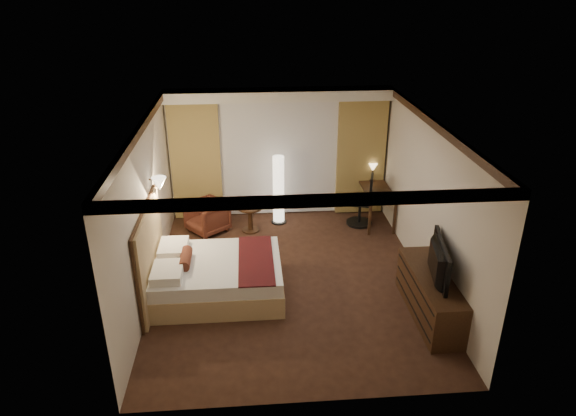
{
  "coord_description": "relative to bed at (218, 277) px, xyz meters",
  "views": [
    {
      "loc": [
        -0.63,
        -7.38,
        4.71
      ],
      "look_at": [
        0.0,
        0.4,
        1.15
      ],
      "focal_mm": 32.0,
      "sensor_mm": 36.0,
      "label": 1
    }
  ],
  "objects": [
    {
      "name": "crown_molding",
      "position": [
        1.18,
        0.3,
        2.34
      ],
      "size": [
        4.5,
        5.5,
        0.12
      ],
      "primitive_type": null,
      "color": "black",
      "rests_on": "ceiling"
    },
    {
      "name": "armchair",
      "position": [
        -0.32,
        2.23,
        0.05
      ],
      "size": [
        0.93,
        0.93,
        0.7
      ],
      "primitive_type": "imported",
      "rotation": [
        0.0,
        0.0,
        -0.87
      ],
      "color": "#522318",
      "rests_on": "floor"
    },
    {
      "name": "side_table",
      "position": [
        0.54,
        2.19,
        -0.03
      ],
      "size": [
        0.48,
        0.48,
        0.53
      ],
      "primitive_type": null,
      "color": "black",
      "rests_on": "floor"
    },
    {
      "name": "wall_sconce",
      "position": [
        -0.91,
        0.79,
        1.32
      ],
      "size": [
        0.24,
        0.24,
        0.24
      ],
      "primitive_type": null,
      "color": "white",
      "rests_on": "left_wall"
    },
    {
      "name": "ceiling",
      "position": [
        1.18,
        0.3,
        2.4
      ],
      "size": [
        4.5,
        5.5,
        0.01
      ],
      "primitive_type": "cube",
      "color": "white",
      "rests_on": "back_wall"
    },
    {
      "name": "desk",
      "position": [
        3.13,
        2.37,
        0.08
      ],
      "size": [
        0.55,
        1.2,
        0.75
      ],
      "primitive_type": null,
      "color": "black",
      "rests_on": "floor"
    },
    {
      "name": "television",
      "position": [
        3.15,
        -0.85,
        0.72
      ],
      "size": [
        0.84,
        1.23,
        0.15
      ],
      "primitive_type": "imported",
      "rotation": [
        0.0,
        0.0,
        1.39
      ],
      "color": "black",
      "rests_on": "dresser"
    },
    {
      "name": "desk_lamp",
      "position": [
        3.13,
        2.82,
        0.62
      ],
      "size": [
        0.18,
        0.18,
        0.34
      ],
      "primitive_type": null,
      "color": "#FFD899",
      "rests_on": "desk"
    },
    {
      "name": "dresser",
      "position": [
        3.18,
        -0.85,
        0.05
      ],
      "size": [
        0.5,
        1.77,
        0.69
      ],
      "primitive_type": null,
      "color": "black",
      "rests_on": "floor"
    },
    {
      "name": "bed",
      "position": [
        0.0,
        0.0,
        0.0
      ],
      "size": [
        2.03,
        1.58,
        0.59
      ],
      "primitive_type": null,
      "color": "white",
      "rests_on": "floor"
    },
    {
      "name": "headboard",
      "position": [
        -1.02,
        -0.0,
        0.45
      ],
      "size": [
        0.12,
        1.88,
        1.5
      ],
      "primitive_type": null,
      "color": "tan",
      "rests_on": "floor"
    },
    {
      "name": "floor_lamp",
      "position": [
        1.13,
        2.53,
        0.43
      ],
      "size": [
        0.31,
        0.31,
        1.46
      ],
      "primitive_type": null,
      "color": "white",
      "rests_on": "floor"
    },
    {
      "name": "right_wall",
      "position": [
        3.43,
        0.3,
        1.05
      ],
      "size": [
        0.02,
        5.5,
        2.7
      ],
      "primitive_type": "cube",
      "color": "beige",
      "rests_on": "floor"
    },
    {
      "name": "curtain_left_drape",
      "position": [
        -0.52,
        2.91,
        0.95
      ],
      "size": [
        1.0,
        0.14,
        2.45
      ],
      "primitive_type": "cube",
      "color": "tan",
      "rests_on": "back_wall"
    },
    {
      "name": "back_wall",
      "position": [
        1.18,
        3.05,
        1.05
      ],
      "size": [
        4.5,
        0.02,
        2.7
      ],
      "primitive_type": "cube",
      "color": "beige",
      "rests_on": "floor"
    },
    {
      "name": "curtain_right_drape",
      "position": [
        2.88,
        2.91,
        0.95
      ],
      "size": [
        1.0,
        0.14,
        2.45
      ],
      "primitive_type": "cube",
      "color": "tan",
      "rests_on": "back_wall"
    },
    {
      "name": "soffit",
      "position": [
        1.18,
        2.8,
        2.3
      ],
      "size": [
        4.5,
        0.5,
        0.2
      ],
      "primitive_type": "cube",
      "color": "white",
      "rests_on": "ceiling"
    },
    {
      "name": "curtain_sheer",
      "position": [
        1.18,
        2.97,
        0.95
      ],
      "size": [
        2.48,
        0.04,
        2.45
      ],
      "primitive_type": "cube",
      "color": "silver",
      "rests_on": "back_wall"
    },
    {
      "name": "office_chair",
      "position": [
        2.79,
        2.32,
        0.24
      ],
      "size": [
        0.64,
        0.64,
        1.08
      ],
      "primitive_type": null,
      "rotation": [
        0.0,
        0.0,
        -0.28
      ],
      "color": "black",
      "rests_on": "floor"
    },
    {
      "name": "floor",
      "position": [
        1.18,
        0.3,
        -0.3
      ],
      "size": [
        4.5,
        5.5,
        0.01
      ],
      "primitive_type": "cube",
      "color": "#321D13",
      "rests_on": "ground"
    },
    {
      "name": "left_wall",
      "position": [
        -1.07,
        0.3,
        1.05
      ],
      "size": [
        0.02,
        5.5,
        2.7
      ],
      "primitive_type": "cube",
      "color": "beige",
      "rests_on": "floor"
    }
  ]
}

